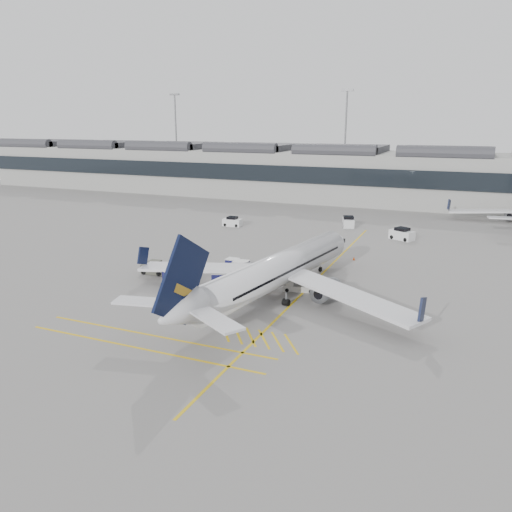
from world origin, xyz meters
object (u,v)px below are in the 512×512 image
at_px(belt_loader, 298,286).
at_px(baggage_cart_a, 219,279).
at_px(ramp_agent_b, 270,277).
at_px(pushback_tug, 155,268).
at_px(ramp_agent_a, 268,284).
at_px(airliner_main, 275,272).

xyz_separation_m(belt_loader, baggage_cart_a, (-8.42, -2.27, 0.40)).
bearing_deg(ramp_agent_b, baggage_cart_a, -12.75).
xyz_separation_m(belt_loader, ramp_agent_b, (-3.57, 0.73, 0.39)).
distance_m(baggage_cart_a, pushback_tug, 9.46).
bearing_deg(baggage_cart_a, belt_loader, -6.27).
distance_m(belt_loader, baggage_cart_a, 8.73).
bearing_deg(pushback_tug, ramp_agent_b, 3.00).
bearing_deg(pushback_tug, belt_loader, -0.55).
bearing_deg(belt_loader, baggage_cart_a, -178.09).
height_order(ramp_agent_a, ramp_agent_b, ramp_agent_b).
distance_m(belt_loader, pushback_tug, 17.78).
xyz_separation_m(airliner_main, pushback_tug, (-16.17, 2.07, -2.03)).
height_order(airliner_main, baggage_cart_a, airliner_main).
relative_size(ramp_agent_a, pushback_tug, 0.59).
relative_size(ramp_agent_b, pushback_tug, 0.60).
bearing_deg(ramp_agent_a, airliner_main, -98.94).
height_order(ramp_agent_b, pushback_tug, ramp_agent_b).
bearing_deg(belt_loader, ramp_agent_a, -161.22).
height_order(ramp_agent_a, pushback_tug, ramp_agent_a).
height_order(airliner_main, pushback_tug, airliner_main).
distance_m(airliner_main, baggage_cart_a, 7.09).
bearing_deg(ramp_agent_b, belt_loader, 124.04).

